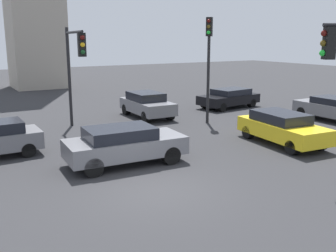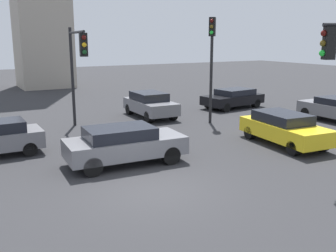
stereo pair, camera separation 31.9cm
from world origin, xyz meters
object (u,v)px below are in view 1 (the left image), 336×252
object	(u,v)px
traffic_light_2	(209,51)
car_6	(333,108)
traffic_light_1	(75,58)
car_4	(282,127)
car_3	(147,104)
car_0	(229,98)
car_1	(124,144)

from	to	relation	value
traffic_light_2	car_6	distance (m)	8.03
traffic_light_1	car_6	size ratio (longest dim) A/B	1.24
traffic_light_2	car_4	size ratio (longest dim) A/B	1.29
traffic_light_1	car_6	distance (m)	14.69
traffic_light_1	car_4	size ratio (longest dim) A/B	1.17
traffic_light_1	traffic_light_2	xyz separation A→B (m)	(7.09, -1.15, 0.22)
traffic_light_1	car_3	xyz separation A→B (m)	(4.93, 2.03, -2.97)
car_0	car_3	size ratio (longest dim) A/B	1.08
traffic_light_2	car_3	size ratio (longest dim) A/B	1.39
traffic_light_2	car_0	distance (m)	6.30
traffic_light_1	traffic_light_2	size ratio (longest dim) A/B	0.91
car_0	car_1	world-z (taller)	car_1
car_3	car_4	bearing A→B (deg)	16.98
car_4	car_6	bearing A→B (deg)	113.54
car_0	car_3	world-z (taller)	car_3
traffic_light_1	car_4	distance (m)	10.24
car_1	car_4	world-z (taller)	car_1
car_3	car_4	distance (m)	8.84
traffic_light_1	car_1	bearing A→B (deg)	8.17
car_4	car_6	world-z (taller)	car_4
traffic_light_1	car_0	size ratio (longest dim) A/B	1.16
car_4	car_6	xyz separation A→B (m)	(6.37, 2.13, -0.01)
car_4	car_3	bearing A→B (deg)	-159.12
car_0	car_4	distance (m)	9.49
car_0	car_6	size ratio (longest dim) A/B	1.06
car_3	car_6	world-z (taller)	car_3
car_3	car_4	size ratio (longest dim) A/B	0.93
traffic_light_2	car_4	distance (m)	6.24
traffic_light_2	car_1	distance (m)	8.95
traffic_light_1	traffic_light_2	world-z (taller)	traffic_light_2
car_0	car_6	xyz separation A→B (m)	(2.36, -6.48, 0.05)
car_3	car_0	bearing A→B (deg)	92.01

